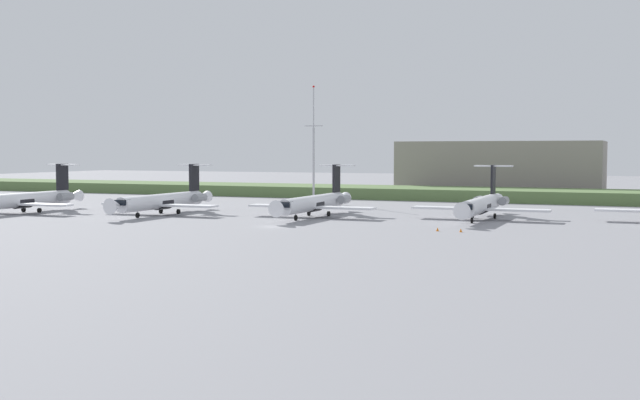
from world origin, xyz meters
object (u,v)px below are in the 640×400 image
object	(u,v)px
regional_jet_nearest	(24,199)
regional_jet_third	(315,202)
regional_jet_second	(164,200)
safety_cone_mid_marker	(461,230)
safety_cone_front_marker	(438,229)
regional_jet_fourth	(482,204)
antenna_mast	(314,154)

from	to	relation	value
regional_jet_nearest	regional_jet_third	world-z (taller)	same
regional_jet_second	safety_cone_mid_marker	bearing A→B (deg)	-10.34
safety_cone_front_marker	regional_jet_fourth	bearing A→B (deg)	84.81
regional_jet_third	safety_cone_mid_marker	world-z (taller)	regional_jet_third
antenna_mast	safety_cone_mid_marker	distance (m)	72.94
regional_jet_fourth	regional_jet_nearest	bearing A→B (deg)	-166.41
regional_jet_second	safety_cone_mid_marker	distance (m)	57.61
regional_jet_third	antenna_mast	size ratio (longest dim) A/B	1.17
regional_jet_nearest	regional_jet_third	bearing A→B (deg)	14.00
regional_jet_second	safety_cone_mid_marker	size ratio (longest dim) A/B	56.36
regional_jet_fourth	regional_jet_third	bearing A→B (deg)	-167.18
antenna_mast	safety_cone_front_marker	xyz separation A→B (m)	(42.83, -55.30, -10.64)
safety_cone_mid_marker	safety_cone_front_marker	bearing A→B (deg)	178.01
regional_jet_second	regional_jet_third	size ratio (longest dim) A/B	1.00
regional_jet_nearest	safety_cone_front_marker	size ratio (longest dim) A/B	56.36
regional_jet_nearest	safety_cone_front_marker	bearing A→B (deg)	-2.01
regional_jet_nearest	antenna_mast	distance (m)	64.24
regional_jet_nearest	antenna_mast	size ratio (longest dim) A/B	1.17
regional_jet_second	antenna_mast	xyz separation A→B (m)	(10.41, 45.09, 8.38)
regional_jet_third	regional_jet_fourth	bearing A→B (deg)	12.82
antenna_mast	safety_cone_mid_marker	size ratio (longest dim) A/B	48.05
regional_jet_fourth	safety_cone_front_marker	distance (m)	22.52
regional_jet_third	safety_cone_mid_marker	bearing A→B (deg)	-28.75
regional_jet_fourth	antenna_mast	size ratio (longest dim) A/B	1.17
safety_cone_front_marker	regional_jet_third	bearing A→B (deg)	148.37
regional_jet_fourth	antenna_mast	bearing A→B (deg)	143.68
regional_jet_second	safety_cone_mid_marker	world-z (taller)	regional_jet_second
safety_cone_mid_marker	regional_jet_nearest	bearing A→B (deg)	177.99
regional_jet_fourth	safety_cone_mid_marker	world-z (taller)	regional_jet_fourth
regional_jet_second	regional_jet_fourth	size ratio (longest dim) A/B	1.00
regional_jet_third	safety_cone_front_marker	distance (m)	30.52
regional_jet_nearest	safety_cone_mid_marker	bearing A→B (deg)	-2.01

